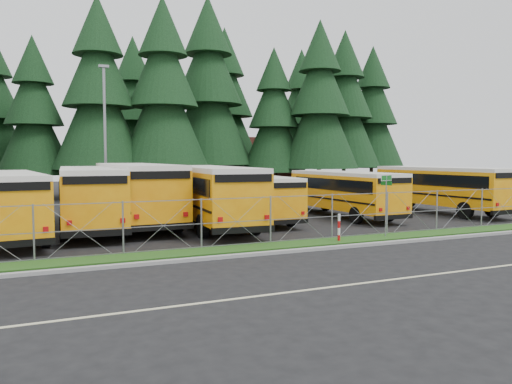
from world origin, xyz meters
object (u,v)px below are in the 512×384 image
bus_0 (6,206)px  bus_6 (341,194)px  bus_4 (252,198)px  street_sign (386,192)px  bus_3 (209,197)px  bus_1 (90,199)px  bus_2 (135,195)px  light_standard (105,131)px  striped_bollard (339,228)px  bus_east (437,190)px

bus_0 → bus_6: bus_0 is taller
bus_4 → street_sign: (3.17, -7.79, 0.75)m
street_sign → bus_3: bearing=133.4°
bus_1 → bus_4: (8.70, -0.13, -0.26)m
bus_2 → bus_6: 12.09m
bus_1 → light_standard: bearing=81.7°
bus_2 → bus_4: (6.32, -0.97, -0.34)m
bus_1 → striped_bollard: 12.36m
bus_east → bus_4: bearing=172.8°
bus_0 → bus_1: size_ratio=0.95×
street_sign → bus_east: bearing=35.6°
bus_0 → striped_bollard: 14.57m
bus_6 → street_sign: bearing=-109.8°
bus_1 → street_sign: bus_1 is taller
bus_6 → bus_0: bearing=-178.1°
bus_3 → bus_4: (2.97, 1.29, -0.28)m
bus_4 → striped_bollard: (0.61, -7.94, -0.68)m
light_standard → bus_6: bearing=-44.5°
bus_0 → bus_3: bearing=-6.0°
bus_east → street_sign: bearing=-147.1°
bus_4 → bus_east: (12.66, -0.99, 0.20)m
bus_2 → bus_3: size_ratio=1.04×
striped_bollard → bus_1: bearing=139.1°
bus_0 → bus_east: 25.01m
light_standard → bus_4: bearing=-60.8°
bus_2 → bus_3: (3.35, -2.26, -0.06)m
bus_2 → light_standard: light_standard is taller
bus_2 → bus_4: bus_2 is taller
bus_3 → bus_6: (8.66, 0.88, -0.19)m
bus_3 → street_sign: bearing=-43.4°
bus_0 → bus_2: (6.03, 2.28, 0.15)m
bus_6 → bus_east: bearing=-5.7°
bus_0 → striped_bollard: size_ratio=9.34×
striped_bollard → bus_east: bearing=30.0°
bus_3 → street_sign: bus_3 is taller
bus_6 → striped_bollard: bus_6 is taller
bus_east → bus_0: bearing=178.0°
bus_4 → bus_3: bearing=-155.6°
bus_3 → bus_2: bearing=149.2°
bus_4 → light_standard: (-6.48, 11.57, 4.22)m
bus_2 → bus_6: size_ratio=1.19×
bus_1 → bus_3: bearing=-11.1°
bus_1 → bus_0: bearing=-155.6°
bus_2 → bus_4: 6.40m
bus_east → bus_6: bearing=172.5°
bus_0 → bus_east: (25.00, 0.33, 0.01)m
bus_2 → bus_1: bearing=-161.4°
bus_east → striped_bollard: 13.95m
bus_6 → bus_4: bearing=174.9°
bus_6 → bus_east: size_ratio=0.92×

